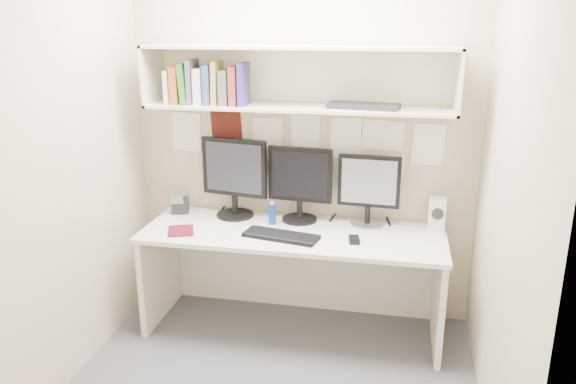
% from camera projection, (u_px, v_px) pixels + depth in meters
% --- Properties ---
extents(floor, '(2.40, 2.00, 0.01)m').
position_uv_depth(floor, '(272.00, 384.00, 3.34)').
color(floor, '#49484D').
rests_on(floor, ground).
extents(wall_back, '(2.40, 0.02, 2.60)m').
position_uv_depth(wall_back, '(303.00, 136.00, 3.89)').
color(wall_back, '#BCAA8F').
rests_on(wall_back, ground).
extents(wall_front, '(2.40, 0.02, 2.60)m').
position_uv_depth(wall_front, '(207.00, 245.00, 2.02)').
color(wall_front, '#BCAA8F').
rests_on(wall_front, ground).
extents(wall_left, '(0.02, 2.00, 2.60)m').
position_uv_depth(wall_left, '(64.00, 163.00, 3.18)').
color(wall_left, '#BCAA8F').
rests_on(wall_left, ground).
extents(wall_right, '(0.02, 2.00, 2.60)m').
position_uv_depth(wall_right, '(510.00, 186.00, 2.73)').
color(wall_right, '#BCAA8F').
rests_on(wall_right, ground).
extents(desk, '(2.00, 0.70, 0.73)m').
position_uv_depth(desk, '(293.00, 280.00, 3.84)').
color(desk, silver).
rests_on(desk, floor).
extents(overhead_hutch, '(2.00, 0.38, 0.40)m').
position_uv_depth(overhead_hutch, '(300.00, 77.00, 3.64)').
color(overhead_hutch, silver).
rests_on(overhead_hutch, wall_back).
extents(pinned_papers, '(1.92, 0.01, 0.48)m').
position_uv_depth(pinned_papers, '(303.00, 144.00, 3.90)').
color(pinned_papers, white).
rests_on(pinned_papers, wall_back).
extents(monitor_left, '(0.48, 0.26, 0.56)m').
position_uv_depth(monitor_left, '(234.00, 176.00, 3.94)').
color(monitor_left, black).
rests_on(monitor_left, desk).
extents(monitor_center, '(0.45, 0.25, 0.52)m').
position_uv_depth(monitor_center, '(300.00, 182.00, 3.85)').
color(monitor_center, black).
rests_on(monitor_center, desk).
extents(monitor_right, '(0.42, 0.23, 0.49)m').
position_uv_depth(monitor_right, '(369.00, 188.00, 3.77)').
color(monitor_right, '#A5A5AA').
rests_on(monitor_right, desk).
extents(keyboard, '(0.51, 0.26, 0.02)m').
position_uv_depth(keyboard, '(281.00, 236.00, 3.62)').
color(keyboard, black).
rests_on(keyboard, desk).
extents(mouse, '(0.08, 0.11, 0.03)m').
position_uv_depth(mouse, '(354.00, 240.00, 3.54)').
color(mouse, black).
rests_on(mouse, desk).
extents(speaker, '(0.12, 0.12, 0.22)m').
position_uv_depth(speaker, '(437.00, 214.00, 3.72)').
color(speaker, silver).
rests_on(speaker, desk).
extents(blue_bottle, '(0.05, 0.05, 0.16)m').
position_uv_depth(blue_bottle, '(272.00, 214.00, 3.84)').
color(blue_bottle, navy).
rests_on(blue_bottle, desk).
extents(maroon_notebook, '(0.22, 0.25, 0.01)m').
position_uv_depth(maroon_notebook, '(181.00, 231.00, 3.72)').
color(maroon_notebook, '#500D1A').
rests_on(maroon_notebook, desk).
extents(desk_phone, '(0.14, 0.13, 0.14)m').
position_uv_depth(desk_phone, '(180.00, 205.00, 4.07)').
color(desk_phone, black).
rests_on(desk_phone, desk).
extents(book_stack, '(0.54, 0.18, 0.29)m').
position_uv_depth(book_stack, '(207.00, 85.00, 3.67)').
color(book_stack, silver).
rests_on(book_stack, overhead_hutch).
extents(hutch_tray, '(0.46, 0.22, 0.03)m').
position_uv_depth(hutch_tray, '(364.00, 106.00, 3.53)').
color(hutch_tray, black).
rests_on(hutch_tray, overhead_hutch).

